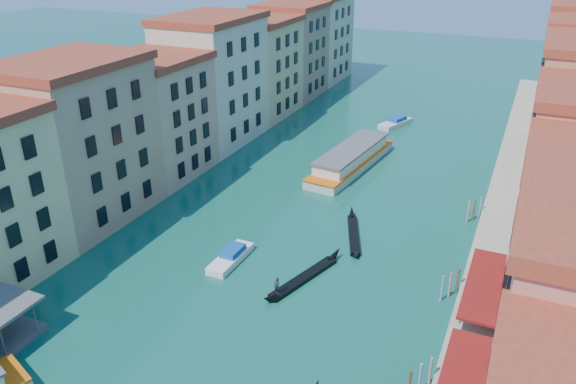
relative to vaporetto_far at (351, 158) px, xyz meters
name	(u,v)px	position (x,y,z in m)	size (l,w,h in m)	color
left_bank_palazzos	(193,94)	(-25.59, -3.73, 8.24)	(12.80, 128.40, 21.00)	beige
quay	(502,199)	(22.41, -3.41, -0.97)	(4.00, 140.00, 1.00)	#ABA18A
mooring_poles_right	(427,357)	(19.51, -39.61, -0.17)	(1.44, 54.24, 3.20)	brown
vaporetto_far	(351,158)	(0.00, 0.00, 0.00)	(7.49, 22.37, 3.26)	silver
gondola_fore	(304,276)	(5.19, -31.52, -1.04)	(4.75, 12.57, 2.57)	black
gondola_far	(353,233)	(7.00, -20.35, -1.12)	(5.15, 11.71, 1.73)	black
motorboat_mid	(231,257)	(-3.57, -31.33, -0.91)	(2.27, 6.98, 1.44)	white
motorboat_far	(396,122)	(1.23, 22.82, -0.83)	(5.04, 8.36, 1.65)	silver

